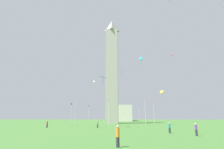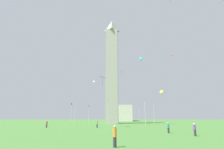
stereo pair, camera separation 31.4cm
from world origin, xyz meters
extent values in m
plane|color=#3D6B2D|center=(0.00, 0.00, 0.00)|extent=(260.00, 260.00, 0.00)
cube|color=#A8A399|center=(0.00, 0.00, 20.09)|extent=(5.02, 5.02, 40.17)
pyramid|color=gray|center=(0.00, 0.00, 42.91)|extent=(5.02, 5.02, 5.48)
cylinder|color=silver|center=(16.79, 0.00, 4.09)|extent=(0.14, 0.14, 8.18)
cube|color=white|center=(17.34, 0.00, 7.73)|extent=(1.00, 0.03, 0.64)
cylinder|color=silver|center=(11.87, 11.87, 4.09)|extent=(0.14, 0.14, 8.18)
cube|color=red|center=(12.42, 11.87, 7.73)|extent=(1.00, 0.03, 0.64)
cylinder|color=silver|center=(0.00, 16.79, 4.09)|extent=(0.14, 0.14, 8.18)
cube|color=#1E2D99|center=(0.55, 16.79, 7.73)|extent=(1.00, 0.03, 0.64)
cylinder|color=silver|center=(-11.87, 11.87, 4.09)|extent=(0.14, 0.14, 8.18)
cube|color=#1E2D99|center=(-11.32, 11.87, 7.73)|extent=(1.00, 0.03, 0.64)
cylinder|color=silver|center=(-16.79, 0.00, 4.09)|extent=(0.14, 0.14, 8.18)
cube|color=#1E2D99|center=(-16.24, 0.00, 7.73)|extent=(1.00, 0.03, 0.64)
cylinder|color=silver|center=(-11.87, -11.87, 4.09)|extent=(0.14, 0.14, 8.18)
cube|color=red|center=(-11.32, -11.87, 7.73)|extent=(1.00, 0.03, 0.64)
cylinder|color=silver|center=(0.00, -16.79, 4.09)|extent=(0.14, 0.14, 8.18)
cube|color=#1E2D99|center=(0.55, -16.79, 7.73)|extent=(1.00, 0.03, 0.64)
cylinder|color=silver|center=(11.87, -11.87, 4.09)|extent=(0.14, 0.14, 8.18)
cube|color=white|center=(12.42, -11.87, 7.73)|extent=(1.00, 0.03, 0.64)
cylinder|color=#2D2D38|center=(56.54, 4.05, 0.40)|extent=(0.29, 0.29, 0.80)
cylinder|color=orange|center=(56.54, 4.05, 1.15)|extent=(0.32, 0.32, 0.70)
sphere|color=tan|center=(56.54, 4.05, 1.62)|extent=(0.24, 0.24, 0.24)
cylinder|color=#2D2D38|center=(29.15, -1.59, 0.40)|extent=(0.29, 0.29, 0.80)
cylinder|color=gray|center=(29.15, -1.59, 1.17)|extent=(0.32, 0.32, 0.75)
sphere|color=tan|center=(29.15, -1.59, 1.67)|extent=(0.24, 0.24, 0.24)
cylinder|color=#2D2D38|center=(47.04, 14.13, 0.40)|extent=(0.29, 0.29, 0.80)
cylinder|color=purple|center=(47.04, 14.13, 1.10)|extent=(0.32, 0.32, 0.60)
sphere|color=beige|center=(47.04, 14.13, 1.52)|extent=(0.24, 0.24, 0.24)
cylinder|color=#2D2D38|center=(30.17, -13.44, 0.40)|extent=(0.29, 0.29, 0.80)
cylinder|color=red|center=(30.17, -13.44, 1.11)|extent=(0.32, 0.32, 0.62)
sphere|color=tan|center=(30.17, -13.44, 1.54)|extent=(0.24, 0.24, 0.24)
cylinder|color=#2D2D38|center=(42.87, 11.72, 0.40)|extent=(0.29, 0.29, 0.80)
cylinder|color=teal|center=(42.87, 11.72, 1.09)|extent=(0.32, 0.32, 0.57)
sphere|color=tan|center=(42.87, 11.72, 1.49)|extent=(0.24, 0.24, 0.24)
cylinder|color=maroon|center=(31.01, 17.52, 32.37)|extent=(0.04, 0.04, 1.22)
cube|color=purple|center=(9.78, 4.31, 19.05)|extent=(1.72, 1.72, 0.43)
cylinder|color=#67278E|center=(9.78, 4.31, 18.06)|extent=(0.04, 0.04, 1.49)
cone|color=white|center=(9.18, -6.05, 15.15)|extent=(1.10, 1.00, 1.00)
cylinder|color=#A7A7A7|center=(9.18, -6.05, 14.49)|extent=(0.04, 0.04, 0.98)
cone|color=yellow|center=(17.19, 16.76, 9.85)|extent=(1.76, 1.75, 1.43)
cylinder|color=#A4921C|center=(17.19, 16.76, 8.98)|extent=(0.04, 0.04, 1.31)
cube|color=#33C6D1|center=(11.63, 11.21, 22.98)|extent=(1.31, 1.09, 1.35)
cylinder|color=teal|center=(11.63, 11.21, 21.93)|extent=(0.04, 0.04, 1.57)
cube|color=pink|center=(12.01, 22.42, 24.31)|extent=(0.72, 1.07, 1.04)
cylinder|color=#A44A79|center=(12.01, 22.42, 23.49)|extent=(0.04, 0.04, 1.23)
cube|color=blue|center=(28.19, -0.55, 12.47)|extent=(1.91, 1.87, 0.50)
cylinder|color=#233C9D|center=(28.19, -0.55, 11.27)|extent=(0.04, 0.04, 1.81)
cube|color=beige|center=(-52.53, 3.87, 4.99)|extent=(29.89, 12.25, 9.98)
camera|label=1|loc=(71.76, 4.53, 2.40)|focal=27.90mm
camera|label=2|loc=(71.74, 4.85, 2.40)|focal=27.90mm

